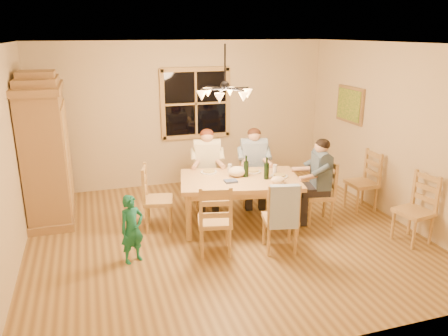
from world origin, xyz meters
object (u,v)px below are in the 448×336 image
object	(u,v)px
adult_woman	(207,158)
adult_plaid_man	(254,157)
chair_spare_front	(412,222)
child	(132,229)
chandelier	(225,93)
dining_table	(240,185)
chair_end_right	(318,204)
adult_slate_man	(320,171)
chair_spare_back	(361,192)
wine_bottle_a	(246,166)
wine_bottle_b	(267,168)
chair_near_right	(280,229)
chair_far_right	(253,187)
chair_near_left	(215,232)
chair_far_left	(208,189)
chair_end_left	(159,210)
armoire	(46,153)

from	to	relation	value
adult_woman	adult_plaid_man	size ratio (longest dim) A/B	1.00
chair_spare_front	child	bearing A→B (deg)	70.75
chandelier	adult_plaid_man	size ratio (longest dim) A/B	0.88
child	chair_spare_front	size ratio (longest dim) A/B	0.92
dining_table	chair_end_right	world-z (taller)	chair_end_right
adult_slate_man	chair_spare_back	size ratio (longest dim) A/B	0.88
dining_table	wine_bottle_a	size ratio (longest dim) A/B	5.87
dining_table	wine_bottle_b	world-z (taller)	wine_bottle_b
dining_table	chair_spare_back	world-z (taller)	chair_spare_back
chair_near_right	adult_plaid_man	xyz separation A→B (m)	(0.25, 1.64, 0.54)
wine_bottle_b	chair_spare_front	distance (m)	2.17
chandelier	chair_near_right	bearing A→B (deg)	-47.33
chair_far_right	chair_near_right	world-z (taller)	same
chair_near_right	adult_plaid_man	bearing A→B (deg)	93.37
chair_near_right	adult_slate_man	size ratio (longest dim) A/B	1.13
chair_far_right	chair_near_left	world-z (taller)	same
chair_far_left	chair_far_right	world-z (taller)	same
chair_end_left	dining_table	bearing A→B (deg)	90.00
adult_woman	adult_plaid_man	world-z (taller)	same
chair_far_left	chair_far_right	distance (m)	0.78
armoire	wine_bottle_a	size ratio (longest dim) A/B	6.97
chair_end_right	adult_plaid_man	world-z (taller)	adult_plaid_man
child	chandelier	bearing A→B (deg)	-10.23
adult_plaid_man	wine_bottle_b	size ratio (longest dim) A/B	2.65
armoire	chair_near_right	bearing A→B (deg)	-35.02
chair_far_left	chair_end_left	xyz separation A→B (m)	(-0.93, -0.65, 0.00)
chair_near_right	chair_end_left	size ratio (longest dim) A/B	1.00
chandelier	adult_plaid_man	bearing A→B (deg)	50.81
chair_spare_front	chair_end_left	bearing A→B (deg)	55.59
dining_table	chair_near_left	bearing A→B (deg)	-129.89
wine_bottle_b	chair_spare_back	size ratio (longest dim) A/B	0.33
child	chair_spare_back	distance (m)	3.86
chair_far_left	chair_end_left	size ratio (longest dim) A/B	1.00
chair_end_right	chair_spare_back	bearing A→B (deg)	-62.99
adult_plaid_man	wine_bottle_b	world-z (taller)	adult_plaid_man
armoire	chair_end_left	xyz separation A→B (m)	(1.55, -0.95, -0.75)
chair_far_left	adult_slate_man	world-z (taller)	adult_slate_man
chandelier	chair_far_left	size ratio (longest dim) A/B	0.78
chandelier	wine_bottle_a	size ratio (longest dim) A/B	2.33
chair_end_right	adult_plaid_man	xyz separation A→B (m)	(-0.69, 0.99, 0.54)
chair_far_right	wine_bottle_a	distance (m)	1.02
chair_far_right	wine_bottle_a	world-z (taller)	wine_bottle_a
chair_near_left	adult_woman	size ratio (longest dim) A/B	1.13
chandelier	wine_bottle_a	xyz separation A→B (m)	(0.43, 0.32, -1.15)
armoire	chair_spare_back	distance (m)	5.07
chair_far_right	wine_bottle_a	size ratio (longest dim) A/B	3.00
adult_slate_man	chair_spare_front	world-z (taller)	adult_slate_man
chair_near_left	wine_bottle_a	world-z (taller)	wine_bottle_a
chair_near_left	wine_bottle_b	xyz separation A→B (m)	(0.97, 0.58, 0.62)
adult_plaid_man	chair_end_left	bearing A→B (deg)	27.98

